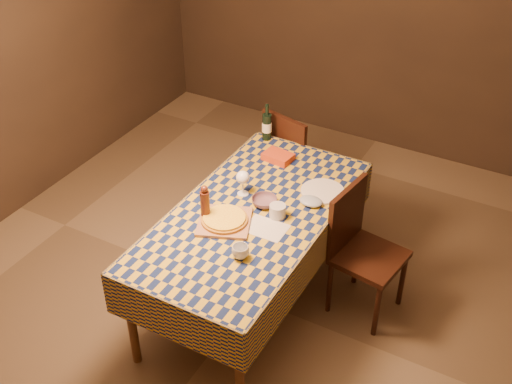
{
  "coord_description": "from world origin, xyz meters",
  "views": [
    {
      "loc": [
        1.6,
        -2.85,
        3.24
      ],
      "look_at": [
        0.0,
        0.05,
        0.9
      ],
      "focal_mm": 45.0,
      "sensor_mm": 36.0,
      "label": 1
    }
  ],
  "objects_px": {
    "pizza": "(224,219)",
    "chair_right": "(359,244)",
    "white_plate": "(323,191)",
    "chair_far": "(293,157)",
    "cutting_board": "(224,222)",
    "dining_table": "(252,222)",
    "wine_bottle": "(267,126)",
    "bowl": "(264,202)"
  },
  "relations": [
    {
      "from": "chair_right",
      "to": "cutting_board",
      "type": "bearing_deg",
      "value": -145.33
    },
    {
      "from": "chair_far",
      "to": "chair_right",
      "type": "bearing_deg",
      "value": -41.23
    },
    {
      "from": "white_plate",
      "to": "pizza",
      "type": "bearing_deg",
      "value": -123.93
    },
    {
      "from": "dining_table",
      "to": "cutting_board",
      "type": "bearing_deg",
      "value": -119.19
    },
    {
      "from": "cutting_board",
      "to": "bowl",
      "type": "distance_m",
      "value": 0.32
    },
    {
      "from": "cutting_board",
      "to": "bowl",
      "type": "bearing_deg",
      "value": 66.07
    },
    {
      "from": "dining_table",
      "to": "cutting_board",
      "type": "height_order",
      "value": "cutting_board"
    },
    {
      "from": "dining_table",
      "to": "chair_right",
      "type": "bearing_deg",
      "value": 27.36
    },
    {
      "from": "wine_bottle",
      "to": "chair_right",
      "type": "xyz_separation_m",
      "value": [
        0.98,
        -0.54,
        -0.36
      ]
    },
    {
      "from": "wine_bottle",
      "to": "chair_far",
      "type": "bearing_deg",
      "value": 60.31
    },
    {
      "from": "white_plate",
      "to": "chair_far",
      "type": "bearing_deg",
      "value": 129.18
    },
    {
      "from": "pizza",
      "to": "chair_right",
      "type": "bearing_deg",
      "value": 34.67
    },
    {
      "from": "cutting_board",
      "to": "pizza",
      "type": "distance_m",
      "value": 0.02
    },
    {
      "from": "cutting_board",
      "to": "white_plate",
      "type": "bearing_deg",
      "value": 56.07
    },
    {
      "from": "bowl",
      "to": "white_plate",
      "type": "xyz_separation_m",
      "value": [
        0.27,
        0.31,
        -0.02
      ]
    },
    {
      "from": "pizza",
      "to": "chair_far",
      "type": "xyz_separation_m",
      "value": [
        -0.13,
        1.26,
        -0.28
      ]
    },
    {
      "from": "cutting_board",
      "to": "pizza",
      "type": "height_order",
      "value": "pizza"
    },
    {
      "from": "pizza",
      "to": "chair_far",
      "type": "bearing_deg",
      "value": 96.07
    },
    {
      "from": "pizza",
      "to": "chair_far",
      "type": "distance_m",
      "value": 1.3
    },
    {
      "from": "dining_table",
      "to": "pizza",
      "type": "relative_size",
      "value": 4.79
    },
    {
      "from": "dining_table",
      "to": "bowl",
      "type": "relative_size",
      "value": 11.1
    },
    {
      "from": "pizza",
      "to": "wine_bottle",
      "type": "height_order",
      "value": "wine_bottle"
    },
    {
      "from": "white_plate",
      "to": "chair_far",
      "type": "xyz_separation_m",
      "value": [
        -0.54,
        0.66,
        -0.26
      ]
    },
    {
      "from": "dining_table",
      "to": "chair_far",
      "type": "bearing_deg",
      "value": 102.2
    },
    {
      "from": "dining_table",
      "to": "cutting_board",
      "type": "distance_m",
      "value": 0.22
    },
    {
      "from": "dining_table",
      "to": "bowl",
      "type": "bearing_deg",
      "value": 75.48
    },
    {
      "from": "chair_far",
      "to": "white_plate",
      "type": "bearing_deg",
      "value": -50.82
    },
    {
      "from": "dining_table",
      "to": "chair_far",
      "type": "xyz_separation_m",
      "value": [
        -0.23,
        1.08,
        -0.17
      ]
    },
    {
      "from": "wine_bottle",
      "to": "dining_table",
      "type": "bearing_deg",
      "value": -67.59
    },
    {
      "from": "wine_bottle",
      "to": "white_plate",
      "type": "xyz_separation_m",
      "value": [
        0.66,
        -0.44,
        -0.1
      ]
    },
    {
      "from": "white_plate",
      "to": "dining_table",
      "type": "bearing_deg",
      "value": -125.79
    },
    {
      "from": "bowl",
      "to": "chair_right",
      "type": "height_order",
      "value": "chair_right"
    },
    {
      "from": "cutting_board",
      "to": "white_plate",
      "type": "distance_m",
      "value": 0.72
    },
    {
      "from": "wine_bottle",
      "to": "chair_far",
      "type": "xyz_separation_m",
      "value": [
        0.12,
        0.22,
        -0.36
      ]
    },
    {
      "from": "wine_bottle",
      "to": "pizza",
      "type": "bearing_deg",
      "value": -76.16
    },
    {
      "from": "pizza",
      "to": "chair_right",
      "type": "relative_size",
      "value": 0.41
    },
    {
      "from": "chair_far",
      "to": "pizza",
      "type": "bearing_deg",
      "value": -83.93
    },
    {
      "from": "dining_table",
      "to": "wine_bottle",
      "type": "xyz_separation_m",
      "value": [
        -0.36,
        0.86,
        0.18
      ]
    },
    {
      "from": "bowl",
      "to": "cutting_board",
      "type": "bearing_deg",
      "value": -113.93
    },
    {
      "from": "pizza",
      "to": "chair_right",
      "type": "height_order",
      "value": "chair_right"
    },
    {
      "from": "bowl",
      "to": "dining_table",
      "type": "bearing_deg",
      "value": -104.52
    },
    {
      "from": "cutting_board",
      "to": "chair_far",
      "type": "height_order",
      "value": "chair_far"
    }
  ]
}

